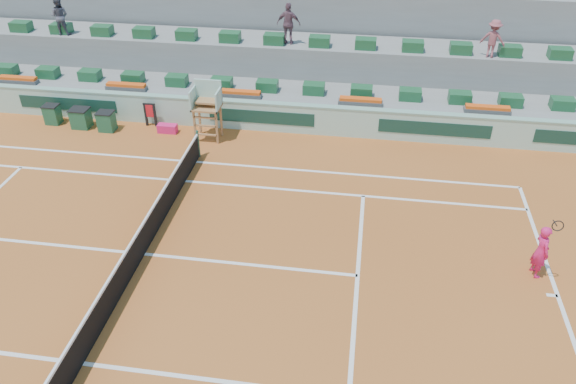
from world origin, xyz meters
name	(u,v)px	position (x,y,z in m)	size (l,w,h in m)	color
ground	(144,254)	(0.00, 0.00, 0.00)	(90.00, 90.00, 0.00)	#A1501F
seating_tier_lower	(228,92)	(0.00, 10.70, 0.60)	(36.00, 4.00, 1.20)	gray
seating_tier_upper	(235,65)	(0.00, 12.30, 1.30)	(36.00, 2.40, 2.60)	gray
stadium_back_wall	(241,35)	(0.00, 13.90, 2.20)	(36.00, 0.40, 4.40)	gray
player_bag	(167,128)	(-1.85, 7.66, 0.18)	(0.80, 0.36, 0.36)	#E71E66
spectator_left	(60,16)	(-7.85, 11.54, 3.44)	(0.82, 0.64, 1.68)	#4C4B58
spectator_mid	(289,24)	(2.63, 11.79, 3.49)	(1.04, 0.43, 1.78)	#6F4A58
spectator_right	(493,39)	(11.17, 11.45, 3.38)	(1.01, 0.58, 1.56)	#944A50
court_lines	(144,254)	(0.00, 0.00, 0.01)	(23.89, 11.09, 0.01)	white
tennis_net	(142,240)	(0.00, 0.00, 0.53)	(0.10, 11.97, 1.10)	black
advertising_hoarding	(216,113)	(0.02, 8.50, 0.63)	(36.00, 0.34, 1.26)	#A5CFBE
umpire_chair	(207,103)	(0.00, 7.50, 1.54)	(1.10, 0.90, 2.40)	#9C683B
seat_row_lower	(222,83)	(0.00, 9.80, 1.42)	(32.90, 0.60, 0.44)	#1B522D
seat_row_upper	(230,37)	(0.00, 11.70, 2.82)	(32.90, 0.60, 0.44)	#1B522D
flower_planters	(183,90)	(-1.50, 9.00, 1.33)	(26.80, 0.36, 0.28)	#4E4E4E
drink_cooler_a	(106,121)	(-4.40, 7.46, 0.42)	(0.68, 0.59, 0.84)	#1B5134
drink_cooler_b	(81,118)	(-5.59, 7.58, 0.42)	(0.77, 0.66, 0.84)	#1B5134
drink_cooler_c	(52,114)	(-6.95, 7.74, 0.42)	(0.63, 0.54, 0.84)	#1B5134
towel_rack	(150,113)	(-2.72, 8.13, 0.60)	(0.52, 0.09, 1.03)	black
tennis_player	(541,251)	(11.42, 0.85, 0.85)	(0.54, 0.91, 2.28)	#E71E66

